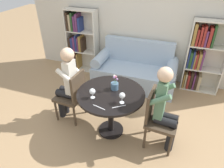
# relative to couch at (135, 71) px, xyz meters

# --- Properties ---
(ground_plane) EXTENTS (16.00, 16.00, 0.00)m
(ground_plane) POSITION_rel_couch_xyz_m (0.00, -1.52, -0.31)
(ground_plane) COLOR tan
(back_wall) EXTENTS (5.20, 0.05, 2.70)m
(back_wall) POSITION_rel_couch_xyz_m (0.00, 0.43, 1.04)
(back_wall) COLOR beige
(back_wall) RESTS_ON ground_plane
(round_table) EXTENTS (0.98, 0.98, 0.75)m
(round_table) POSITION_rel_couch_xyz_m (0.00, -1.52, 0.30)
(round_table) COLOR black
(round_table) RESTS_ON ground_plane
(couch) EXTENTS (1.71, 0.80, 0.92)m
(couch) POSITION_rel_couch_xyz_m (0.00, 0.00, 0.00)
(couch) COLOR #9EB2C6
(couch) RESTS_ON ground_plane
(bookshelf_left) EXTENTS (0.72, 0.28, 1.45)m
(bookshelf_left) POSITION_rel_couch_xyz_m (-1.42, 0.26, 0.42)
(bookshelf_left) COLOR silver
(bookshelf_left) RESTS_ON ground_plane
(bookshelf_right) EXTENTS (0.72, 0.28, 1.45)m
(bookshelf_right) POSITION_rel_couch_xyz_m (1.25, 0.26, 0.40)
(bookshelf_right) COLOR silver
(bookshelf_right) RESTS_ON ground_plane
(chair_left) EXTENTS (0.44, 0.44, 0.90)m
(chair_left) POSITION_rel_couch_xyz_m (-0.69, -1.43, 0.18)
(chair_left) COLOR #473828
(chair_left) RESTS_ON ground_plane
(chair_right) EXTENTS (0.45, 0.45, 0.90)m
(chair_right) POSITION_rel_couch_xyz_m (0.69, -1.51, 0.18)
(chair_right) COLOR #473828
(chair_right) RESTS_ON ground_plane
(person_left) EXTENTS (0.43, 0.36, 1.30)m
(person_left) POSITION_rel_couch_xyz_m (-0.78, -1.42, 0.38)
(person_left) COLOR black
(person_left) RESTS_ON ground_plane
(person_right) EXTENTS (0.43, 0.36, 1.28)m
(person_right) POSITION_rel_couch_xyz_m (0.78, -1.52, 0.36)
(person_right) COLOR black
(person_right) RESTS_ON ground_plane
(wine_glass_left) EXTENTS (0.08, 0.08, 0.14)m
(wine_glass_left) POSITION_rel_couch_xyz_m (-0.20, -1.71, 0.53)
(wine_glass_left) COLOR white
(wine_glass_left) RESTS_ON round_table
(wine_glass_right) EXTENTS (0.08, 0.08, 0.16)m
(wine_glass_right) POSITION_rel_couch_xyz_m (0.22, -1.68, 0.55)
(wine_glass_right) COLOR white
(wine_glass_right) RESTS_ON round_table
(flower_vase) EXTENTS (0.11, 0.11, 0.24)m
(flower_vase) POSITION_rel_couch_xyz_m (0.02, -1.41, 0.51)
(flower_vase) COLOR slate
(flower_vase) RESTS_ON round_table
(knife_left_setting) EXTENTS (0.19, 0.06, 0.00)m
(knife_left_setting) POSITION_rel_couch_xyz_m (-0.04, -1.87, 0.44)
(knife_left_setting) COLOR silver
(knife_left_setting) RESTS_ON round_table
(fork_left_setting) EXTENTS (0.16, 0.12, 0.00)m
(fork_left_setting) POSITION_rel_couch_xyz_m (0.20, -1.77, 0.44)
(fork_left_setting) COLOR silver
(fork_left_setting) RESTS_ON round_table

